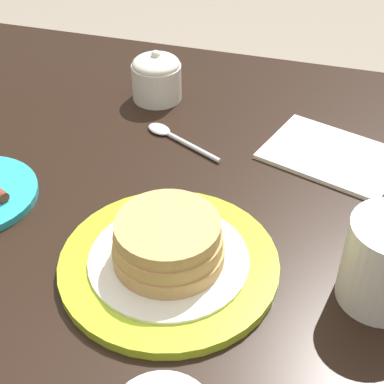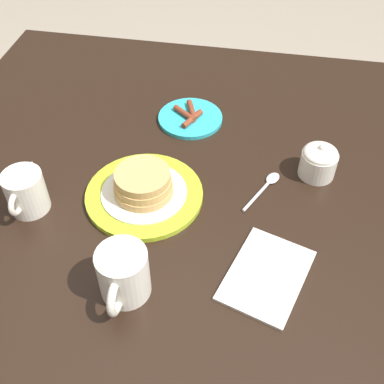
{
  "view_description": "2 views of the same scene",
  "coord_description": "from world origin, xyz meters",
  "px_view_note": "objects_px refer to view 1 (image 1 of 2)",
  "views": [
    {
      "loc": [
        0.2,
        -0.43,
        1.23
      ],
      "look_at": [
        0.04,
        0.1,
        0.79
      ],
      "focal_mm": 55.0,
      "sensor_mm": 36.0,
      "label": 1
    },
    {
      "loc": [
        0.7,
        0.22,
        1.48
      ],
      "look_at": [
        0.04,
        0.1,
        0.79
      ],
      "focal_mm": 45.0,
      "sensor_mm": 36.0,
      "label": 2
    }
  ],
  "objects_px": {
    "spoon": "(172,136)",
    "sugar_bowl": "(157,77)",
    "pancake_plate": "(168,254)",
    "napkin": "(332,155)"
  },
  "relations": [
    {
      "from": "pancake_plate",
      "to": "spoon",
      "type": "height_order",
      "value": "pancake_plate"
    },
    {
      "from": "pancake_plate",
      "to": "napkin",
      "type": "relative_size",
      "value": 1.16
    },
    {
      "from": "sugar_bowl",
      "to": "spoon",
      "type": "xyz_separation_m",
      "value": [
        0.06,
        -0.1,
        -0.03
      ]
    },
    {
      "from": "napkin",
      "to": "sugar_bowl",
      "type": "bearing_deg",
      "value": 163.25
    },
    {
      "from": "spoon",
      "to": "sugar_bowl",
      "type": "bearing_deg",
      "value": 119.17
    },
    {
      "from": "sugar_bowl",
      "to": "napkin",
      "type": "xyz_separation_m",
      "value": [
        0.29,
        -0.09,
        -0.03
      ]
    },
    {
      "from": "pancake_plate",
      "to": "spoon",
      "type": "bearing_deg",
      "value": 107.13
    },
    {
      "from": "napkin",
      "to": "spoon",
      "type": "distance_m",
      "value": 0.23
    },
    {
      "from": "sugar_bowl",
      "to": "spoon",
      "type": "bearing_deg",
      "value": -60.83
    },
    {
      "from": "sugar_bowl",
      "to": "napkin",
      "type": "relative_size",
      "value": 0.39
    }
  ]
}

